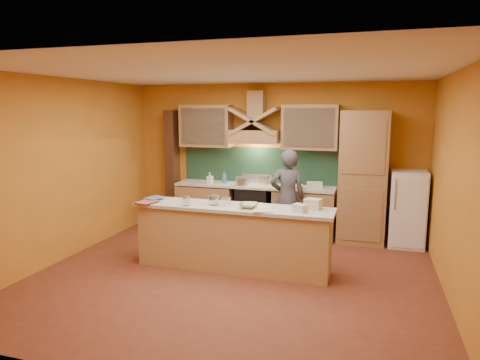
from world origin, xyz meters
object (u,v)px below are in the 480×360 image
(stove, at_px, (254,209))
(fridge, at_px, (407,209))
(person, at_px, (287,198))
(kitchen_scale, at_px, (226,202))
(mixing_bowl, at_px, (249,206))

(stove, xyz_separation_m, fridge, (2.70, 0.00, 0.20))
(fridge, distance_m, person, 2.05)
(fridge, xyz_separation_m, person, (-1.96, -0.55, 0.18))
(kitchen_scale, height_order, mixing_bowl, kitchen_scale)
(fridge, xyz_separation_m, mixing_bowl, (-2.24, -1.96, 0.33))
(stove, distance_m, kitchen_scale, 1.98)
(person, bearing_deg, kitchen_scale, 46.76)
(stove, height_order, kitchen_scale, kitchen_scale)
(kitchen_scale, distance_m, mixing_bowl, 0.36)
(fridge, bearing_deg, person, -164.47)
(stove, distance_m, fridge, 2.71)
(stove, distance_m, mixing_bowl, 2.08)
(fridge, distance_m, kitchen_scale, 3.24)
(stove, height_order, fridge, fridge)
(fridge, bearing_deg, stove, 180.00)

